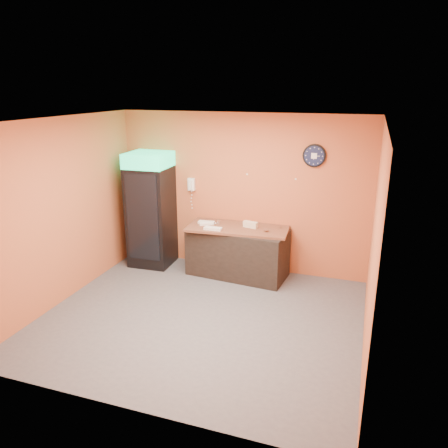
% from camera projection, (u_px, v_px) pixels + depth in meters
% --- Properties ---
extents(floor, '(4.50, 4.50, 0.00)m').
position_uv_depth(floor, '(202.00, 317.00, 6.35)').
color(floor, '#47474C').
rests_on(floor, ground).
extents(back_wall, '(4.50, 0.02, 2.80)m').
position_uv_depth(back_wall, '(241.00, 193.00, 7.73)').
color(back_wall, '#BB5F34').
rests_on(back_wall, floor).
extents(left_wall, '(0.02, 4.00, 2.80)m').
position_uv_depth(left_wall, '(62.00, 212.00, 6.61)').
color(left_wall, '#BB5F34').
rests_on(left_wall, floor).
extents(right_wall, '(0.02, 4.00, 2.80)m').
position_uv_depth(right_wall, '(374.00, 244.00, 5.24)').
color(right_wall, '#BB5F34').
rests_on(right_wall, floor).
extents(ceiling, '(4.50, 4.00, 0.02)m').
position_uv_depth(ceiling, '(198.00, 121.00, 5.50)').
color(ceiling, white).
rests_on(ceiling, back_wall).
extents(beverage_cooler, '(0.76, 0.77, 2.10)m').
position_uv_depth(beverage_cooler, '(150.00, 211.00, 7.98)').
color(beverage_cooler, black).
rests_on(beverage_cooler, floor).
extents(prep_counter, '(1.77, 0.91, 0.85)m').
position_uv_depth(prep_counter, '(238.00, 252.00, 7.67)').
color(prep_counter, black).
rests_on(prep_counter, floor).
extents(wall_clock, '(0.38, 0.06, 0.38)m').
position_uv_depth(wall_clock, '(314.00, 156.00, 7.11)').
color(wall_clock, black).
rests_on(wall_clock, back_wall).
extents(wall_phone, '(0.12, 0.11, 0.23)m').
position_uv_depth(wall_phone, '(191.00, 184.00, 7.94)').
color(wall_phone, white).
rests_on(wall_phone, back_wall).
extents(butcher_paper, '(1.78, 0.88, 0.04)m').
position_uv_depth(butcher_paper, '(238.00, 228.00, 7.54)').
color(butcher_paper, brown).
rests_on(butcher_paper, prep_counter).
extents(sub_roll_stack, '(0.26, 0.14, 0.11)m').
position_uv_depth(sub_roll_stack, '(250.00, 225.00, 7.49)').
color(sub_roll_stack, beige).
rests_on(sub_roll_stack, butcher_paper).
extents(wrapped_sandwich_left, '(0.26, 0.20, 0.04)m').
position_uv_depth(wrapped_sandwich_left, '(206.00, 224.00, 7.65)').
color(wrapped_sandwich_left, silver).
rests_on(wrapped_sandwich_left, butcher_paper).
extents(wrapped_sandwich_mid, '(0.30, 0.12, 0.04)m').
position_uv_depth(wrapped_sandwich_mid, '(213.00, 229.00, 7.38)').
color(wrapped_sandwich_mid, silver).
rests_on(wrapped_sandwich_mid, butcher_paper).
extents(wrapped_sandwich_right, '(0.29, 0.13, 0.04)m').
position_uv_depth(wrapped_sandwich_right, '(206.00, 222.00, 7.72)').
color(wrapped_sandwich_right, silver).
rests_on(wrapped_sandwich_right, butcher_paper).
extents(kitchen_tool, '(0.06, 0.06, 0.06)m').
position_uv_depth(kitchen_tool, '(219.00, 223.00, 7.68)').
color(kitchen_tool, silver).
rests_on(kitchen_tool, butcher_paper).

